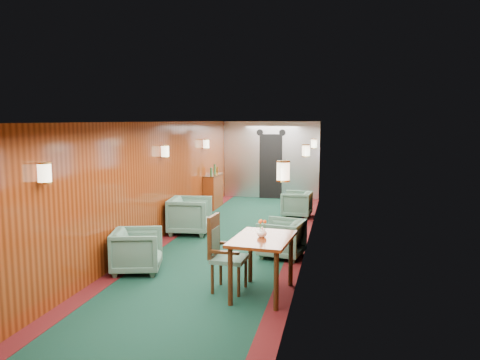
# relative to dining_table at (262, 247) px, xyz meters

# --- Properties ---
(room) EXTENTS (12.00, 12.10, 2.40)m
(room) POSITION_rel_dining_table_xyz_m (-1.07, 2.28, 0.94)
(room) COLOR black
(room) RESTS_ON ground
(bulkhead) EXTENTS (2.98, 0.17, 2.39)m
(bulkhead) POSITION_rel_dining_table_xyz_m (-1.07, 8.19, 0.49)
(bulkhead) COLOR silver
(bulkhead) RESTS_ON ground
(windows_right) EXTENTS (0.02, 8.60, 0.80)m
(windows_right) POSITION_rel_dining_table_xyz_m (0.41, 2.53, 0.76)
(windows_right) COLOR silver
(windows_right) RESTS_ON ground
(wall_sconces) EXTENTS (2.97, 7.97, 0.25)m
(wall_sconces) POSITION_rel_dining_table_xyz_m (-1.07, 2.85, 1.10)
(wall_sconces) COLOR #FFF2C6
(wall_sconces) RESTS_ON ground
(dining_table) EXTENTS (0.87, 1.17, 0.83)m
(dining_table) POSITION_rel_dining_table_xyz_m (0.00, 0.00, 0.00)
(dining_table) COLOR maroon
(dining_table) RESTS_ON ground
(side_chair) EXTENTS (0.52, 0.54, 1.09)m
(side_chair) POSITION_rel_dining_table_xyz_m (-0.59, 0.09, -0.10)
(side_chair) COLOR #1A3E32
(side_chair) RESTS_ON ground
(credenza) EXTENTS (0.33, 1.04, 1.21)m
(credenza) POSITION_rel_dining_table_xyz_m (-2.41, 6.24, -0.22)
(credenza) COLOR maroon
(credenza) RESTS_ON ground
(flower_vase) EXTENTS (0.16, 0.16, 0.14)m
(flower_vase) POSITION_rel_dining_table_xyz_m (-0.01, 0.02, 0.20)
(flower_vase) COLOR white
(flower_vase) RESTS_ON dining_table
(armchair_left_near) EXTENTS (0.94, 0.92, 0.70)m
(armchair_left_near) POSITION_rel_dining_table_xyz_m (-2.13, 0.59, -0.35)
(armchair_left_near) COLOR #1A3E32
(armchair_left_near) RESTS_ON ground
(armchair_left_far) EXTENTS (0.95, 0.93, 0.79)m
(armchair_left_far) POSITION_rel_dining_table_xyz_m (-2.10, 3.21, -0.30)
(armchair_left_far) COLOR #1A3E32
(armchair_left_far) RESTS_ON ground
(armchair_right_near) EXTENTS (0.87, 0.85, 0.68)m
(armchair_right_near) POSITION_rel_dining_table_xyz_m (0.04, 1.88, -0.35)
(armchair_right_near) COLOR #1A3E32
(armchair_right_near) RESTS_ON ground
(armchair_right_far) EXTENTS (0.77, 0.75, 0.65)m
(armchair_right_far) POSITION_rel_dining_table_xyz_m (-0.02, 5.43, -0.37)
(armchair_right_far) COLOR #1A3E32
(armchair_right_far) RESTS_ON ground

